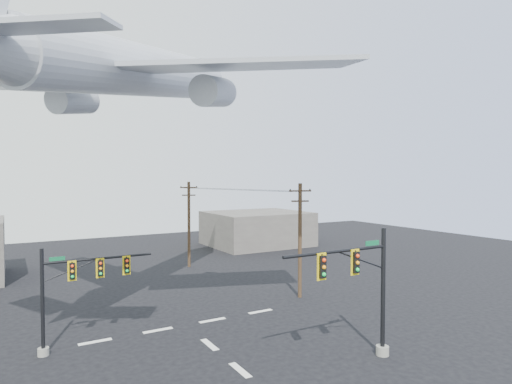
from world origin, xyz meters
TOP-DOWN VIEW (x-y plane):
  - lane_markings at (0.00, 5.33)m, footprint 14.00×21.20m
  - signal_mast_near at (6.52, 1.54)m, footprint 7.29×0.81m
  - signal_mast_far at (-7.33, 11.29)m, footprint 6.62×0.68m
  - utility_pole_a at (10.91, 13.66)m, footprint 1.88×0.77m
  - utility_pole_b at (7.27, 30.16)m, footprint 1.86×0.91m
  - power_lines at (9.09, 21.91)m, footprint 5.41×16.51m
  - airliner at (-2.42, 13.99)m, footprint 26.96×26.05m
  - building_right at (22.00, 40.00)m, footprint 14.00×12.00m

SIDE VIEW (x-z plane):
  - lane_markings at x=0.00m, z-range 0.01..0.01m
  - building_right at x=22.00m, z-range 0.00..5.00m
  - signal_mast_far at x=-7.33m, z-range 0.43..6.65m
  - signal_mast_near at x=6.52m, z-range 0.28..7.66m
  - utility_pole_b at x=7.27m, z-range 0.23..9.99m
  - utility_pole_a at x=10.91m, z-range 0.22..9.99m
  - power_lines at x=9.09m, z-range 9.04..9.07m
  - airliner at x=-2.42m, z-range 13.33..21.83m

